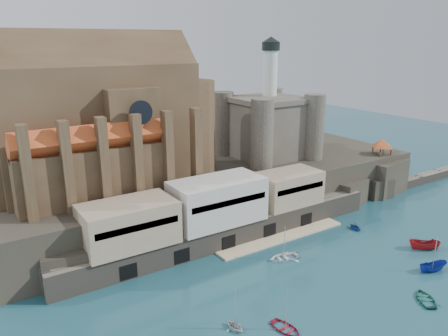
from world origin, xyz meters
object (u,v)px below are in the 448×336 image
castle_keep (267,124)px  boat_0 (286,330)px  pavilion (383,144)px  church (109,125)px  boat_2 (432,271)px

castle_keep → boat_0: bearing=-125.6°
castle_keep → pavilion: (25.92, -15.08, -5.59)m
church → boat_0: (7.44, -46.55, -22.13)m
boat_2 → boat_0: bearing=104.4°
pavilion → boat_2: size_ratio=1.20×
castle_keep → boat_2: (-0.91, -47.51, -18.31)m
pavilion → boat_0: 67.45m
boat_0 → castle_keep: bearing=46.2°
castle_keep → boat_0: castle_keep is taller
castle_keep → boat_2: bearing=-91.1°
church → castle_keep: size_ratio=1.60×
castle_keep → boat_2: 50.92m
church → boat_2: 66.07m
church → boat_2: church is taller
church → pavilion: 68.65m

